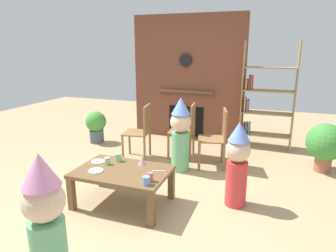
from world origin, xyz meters
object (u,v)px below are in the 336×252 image
Objects in this scene: paper_cup_near_right at (146,181)px; potted_plant_tall at (325,144)px; paper_plate_rear at (98,161)px; birthday_cake_slice at (142,161)px; child_by_the_chairs at (181,133)px; dining_chair_middle at (187,127)px; dining_chair_right at (218,135)px; potted_plant_short at (96,125)px; coffee_table at (123,175)px; paper_cup_near_left at (107,161)px; child_in_pink at (237,162)px; paper_cup_far_left at (118,157)px; paper_plate_front at (96,171)px; paper_cup_center at (150,177)px; bookshelf at (263,100)px; dining_chair_left at (142,129)px; child_with_cone_hat at (46,221)px.

potted_plant_tall reaches higher than paper_cup_near_right.
paper_plate_rear is 0.55m from birthday_cake_slice.
child_by_the_chairs reaches higher than paper_cup_near_right.
paper_plate_rear is 1.75m from dining_chair_middle.
dining_chair_right reaches higher than potted_plant_short.
birthday_cake_slice is 0.96m from child_by_the_chairs.
birthday_cake_slice is 0.09× the size of child_by_the_chairs.
coffee_table is at bearing -141.51° from potted_plant_tall.
dining_chair_middle is at bearing 72.94° from paper_cup_near_left.
dining_chair_right is at bearing -87.54° from child_in_pink.
paper_cup_far_left is 0.10× the size of child_in_pink.
potted_plant_tall reaches higher than paper_plate_front.
child_in_pink is (1.23, 0.43, 0.17)m from coffee_table.
coffee_table is 10.61× the size of birthday_cake_slice.
coffee_table is 0.46m from paper_cup_center.
dining_chair_right reaches higher than paper_plate_rear.
potted_plant_short is (-2.42, 0.42, -0.16)m from dining_chair_right.
potted_plant_short is (-1.42, 1.68, -0.13)m from paper_cup_far_left.
paper_cup_center reaches higher than paper_plate_rear.
bookshelf is at bearing 71.47° from paper_cup_near_right.
child_by_the_chairs is at bearing 61.88° from paper_cup_far_left.
child_in_pink is at bearing 7.98° from paper_cup_far_left.
paper_cup_far_left is at bearing 76.51° from paper_plate_front.
paper_cup_near_right is 0.15× the size of potted_plant_short.
paper_cup_far_left is 0.58× the size of paper_plate_rear.
coffee_table is 0.31m from paper_plate_front.
paper_cup_far_left is at bearing 128.01° from coffee_table.
paper_plate_rear is 3.23m from potted_plant_tall.
dining_chair_middle is (0.66, 1.62, 0.08)m from paper_plate_rear.
paper_plate_rear is 2.16m from potted_plant_short.
child_in_pink reaches higher than paper_cup_center.
child_by_the_chairs is (0.33, 1.17, 0.22)m from coffee_table.
paper_cup_center is at bearing -18.98° from paper_plate_rear.
child_in_pink is at bearing 35.77° from paper_cup_center.
paper_cup_center is 1.91m from dining_chair_middle.
paper_plate_front is at bearing -138.01° from birthday_cake_slice.
paper_cup_near_left is at bearing -115.97° from paper_cup_far_left.
paper_cup_near_right is 1.99m from dining_chair_middle.
child_in_pink is 0.91× the size of child_by_the_chairs.
dining_chair_right is (0.40, 1.74, 0.04)m from paper_cup_near_right.
bookshelf reaches higher than paper_plate_front.
coffee_table is at bearing -51.99° from paper_cup_far_left.
birthday_cake_slice is (-1.25, -2.44, -0.41)m from bookshelf.
bookshelf is 3.03m from paper_cup_center.
bookshelf is 2.11× the size of dining_chair_right.
paper_cup_near_right is 0.10× the size of dining_chair_left.
coffee_table is 1.71m from dining_chair_right.
potted_plant_short is at bearing 130.29° from paper_cup_far_left.
paper_cup_near_left is at bearing 9.63° from child_with_cone_hat.
child_with_cone_hat is at bearing -125.16° from potted_plant_tall.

